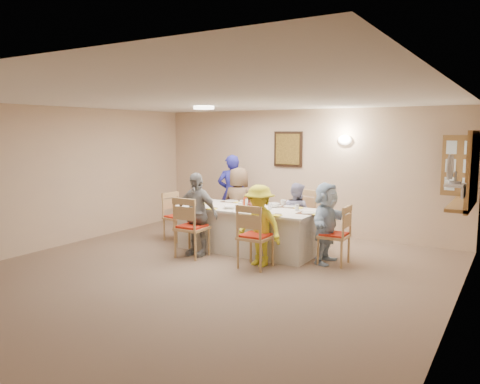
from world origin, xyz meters
The scene contains 49 objects.
ground centered at (0.00, 0.00, 0.00)m, with size 7.00×7.00×0.00m, color #765F4D.
room_walls centered at (0.00, 0.00, 1.51)m, with size 7.00×7.00×7.00m.
wall_picture centered at (-0.30, 3.46, 1.70)m, with size 0.62×0.05×0.72m.
wall_sconce centered at (0.90, 3.44, 1.90)m, with size 0.26×0.09×0.18m, color white.
ceiling_light centered at (-1.00, 1.50, 2.47)m, with size 0.36×0.36×0.05m, color white.
serving_hatch centered at (3.21, 2.40, 1.50)m, with size 0.06×1.50×1.15m, color brown.
hatch_sill centered at (3.09, 2.40, 0.97)m, with size 0.30×1.50×0.05m, color brown.
shutter_door centered at (2.95, 3.16, 1.50)m, with size 0.55×0.04×1.00m, color brown.
fan_shelf centered at (3.13, 1.05, 1.40)m, with size 0.22×0.36×0.03m, color white.
desk_fan centered at (3.10, 1.05, 1.55)m, with size 0.30×0.30×0.28m, color #A5A5A8, non-canonical shape.
dining_table centered at (-0.16, 1.60, 0.38)m, with size 2.45×1.03×0.76m, color beige.
chair_back_left centered at (-0.76, 2.40, 0.46)m, with size 0.44×0.44×0.92m, color tan, non-canonical shape.
chair_back_right centered at (0.44, 2.40, 0.51)m, with size 0.49×0.49×1.02m, color tan, non-canonical shape.
chair_front_left centered at (-0.76, 0.80, 0.51)m, with size 0.48×0.48×1.01m, color tan, non-canonical shape.
chair_front_right centered at (0.44, 0.80, 0.49)m, with size 0.47×0.47×0.99m, color tan, non-canonical shape.
chair_left_end centered at (-1.71, 1.60, 0.46)m, with size 0.44×0.44×0.91m, color tan, non-canonical shape.
chair_right_end centered at (1.39, 1.60, 0.47)m, with size 0.45×0.45×0.94m, color tan, non-canonical shape.
diner_back_left centered at (-0.76, 2.28, 0.69)m, with size 0.70×0.47×1.38m, color brown.
diner_back_right centered at (0.44, 2.28, 0.58)m, with size 0.64×0.54×1.16m, color #8F8EB5.
diner_front_left centered at (-0.76, 0.92, 0.69)m, with size 0.82×0.36×1.39m, color gray.
diner_front_right centered at (0.44, 0.92, 0.63)m, with size 0.88×0.61×1.25m, color yellow.
diner_right_end centered at (1.26, 1.60, 0.64)m, with size 0.38×1.19×1.28m, color silver.
caregiver centered at (-1.21, 2.75, 0.80)m, with size 0.69×0.63×1.59m, color navy.
placemat_fl centered at (-0.76, 1.18, 0.76)m, with size 0.34×0.25×0.01m, color #472B19.
plate_fl centered at (-0.76, 1.18, 0.77)m, with size 0.23×0.23×0.01m, color white.
napkin_fl centered at (-0.58, 1.13, 0.77)m, with size 0.14×0.14×0.01m, color yellow.
placemat_fr centered at (0.44, 1.18, 0.76)m, with size 0.38×0.28×0.01m, color #472B19.
plate_fr centered at (0.44, 1.18, 0.77)m, with size 0.25×0.25×0.02m, color white.
napkin_fr centered at (0.62, 1.13, 0.77)m, with size 0.15×0.15×0.01m, color yellow.
placemat_bl centered at (-0.76, 2.02, 0.76)m, with size 0.35×0.26×0.01m, color #472B19.
plate_bl centered at (-0.76, 2.02, 0.77)m, with size 0.25×0.25×0.02m, color white.
napkin_bl centered at (-0.58, 1.97, 0.77)m, with size 0.13×0.13×0.01m, color yellow.
placemat_br centered at (0.44, 2.02, 0.76)m, with size 0.35×0.26×0.01m, color #472B19.
plate_br centered at (0.44, 2.02, 0.77)m, with size 0.23×0.23×0.01m, color white.
napkin_br centered at (0.62, 1.97, 0.77)m, with size 0.13×0.13×0.01m, color yellow.
placemat_le centered at (-1.26, 1.60, 0.76)m, with size 0.33×0.25×0.01m, color #472B19.
plate_le centered at (-1.26, 1.60, 0.77)m, with size 0.25×0.25×0.02m, color white.
napkin_le centered at (-1.08, 1.55, 0.77)m, with size 0.13×0.13×0.01m, color yellow.
placemat_re centered at (0.96, 1.60, 0.76)m, with size 0.35×0.26×0.01m, color #472B19.
plate_re centered at (0.96, 1.60, 0.77)m, with size 0.23×0.23×0.01m, color white.
napkin_re centered at (1.14, 1.55, 0.77)m, with size 0.14×0.14×0.01m, color yellow.
teacup_a centered at (-0.96, 1.30, 0.80)m, with size 0.12×0.12×0.08m, color white.
teacup_b centered at (0.24, 2.15, 0.81)m, with size 0.11×0.11×0.09m, color white.
bowl_a centered at (-0.38, 1.35, 0.79)m, with size 0.27×0.27×0.05m, color white.
bowl_b centered at (0.19, 1.87, 0.79)m, with size 0.24×0.24×0.07m, color white.
condiment_ketchup centered at (-0.25, 1.66, 0.87)m, with size 0.08×0.08×0.21m, color #BD3610.
condiment_brown centered at (-0.12, 1.65, 0.86)m, with size 0.11×0.11×0.20m, color #541F16.
condiment_malt centered at (-0.07, 1.53, 0.83)m, with size 0.14×0.14×0.15m, color #541F16.
drinking_glass centered at (-0.31, 1.65, 0.82)m, with size 0.07×0.07×0.11m, color silver.
Camera 1 is at (3.83, -5.25, 2.06)m, focal length 35.00 mm.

